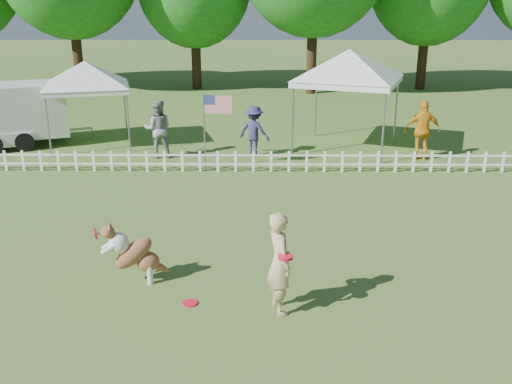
% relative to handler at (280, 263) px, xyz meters
% --- Properties ---
extents(ground, '(120.00, 120.00, 0.00)m').
position_rel_handler_xyz_m(ground, '(-0.76, 0.53, -0.82)').
color(ground, '#3D6A21').
rests_on(ground, ground).
extents(picket_fence, '(22.00, 0.08, 0.60)m').
position_rel_handler_xyz_m(picket_fence, '(-0.76, 7.53, -0.52)').
color(picket_fence, white).
rests_on(picket_fence, ground).
extents(handler, '(0.55, 0.69, 1.64)m').
position_rel_handler_xyz_m(handler, '(0.00, 0.00, 0.00)').
color(handler, tan).
rests_on(handler, ground).
extents(dog, '(1.12, 0.57, 1.10)m').
position_rel_handler_xyz_m(dog, '(-2.43, 0.90, -0.27)').
color(dog, brown).
rests_on(dog, ground).
extents(frisbee_on_turf, '(0.31, 0.31, 0.02)m').
position_rel_handler_xyz_m(frisbee_on_turf, '(-1.43, 0.18, -0.81)').
color(frisbee_on_turf, red).
rests_on(frisbee_on_turf, ground).
extents(canopy_tent_left, '(3.19, 3.19, 2.69)m').
position_rel_handler_xyz_m(canopy_tent_left, '(-5.95, 10.59, 0.52)').
color(canopy_tent_left, white).
rests_on(canopy_tent_left, ground).
extents(canopy_tent_right, '(3.84, 3.84, 3.09)m').
position_rel_handler_xyz_m(canopy_tent_right, '(2.44, 10.19, 0.73)').
color(canopy_tent_right, white).
rests_on(canopy_tent_right, ground).
extents(cargo_trailer, '(5.11, 3.71, 2.06)m').
position_rel_handler_xyz_m(cargo_trailer, '(-8.64, 10.43, 0.21)').
color(cargo_trailer, silver).
rests_on(cargo_trailer, ground).
extents(flag_pole, '(0.84, 0.14, 2.18)m').
position_rel_handler_xyz_m(flag_pole, '(-1.87, 7.66, 0.27)').
color(flag_pole, gray).
rests_on(flag_pole, ground).
extents(spectator_a, '(0.93, 0.76, 1.76)m').
position_rel_handler_xyz_m(spectator_a, '(-3.43, 9.09, 0.06)').
color(spectator_a, gray).
rests_on(spectator_a, ground).
extents(spectator_b, '(1.16, 0.96, 1.56)m').
position_rel_handler_xyz_m(spectator_b, '(-0.51, 9.27, -0.04)').
color(spectator_b, navy).
rests_on(spectator_b, ground).
extents(spectator_c, '(1.08, 0.48, 1.81)m').
position_rel_handler_xyz_m(spectator_c, '(4.55, 8.89, 0.08)').
color(spectator_c, orange).
rests_on(spectator_c, ground).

